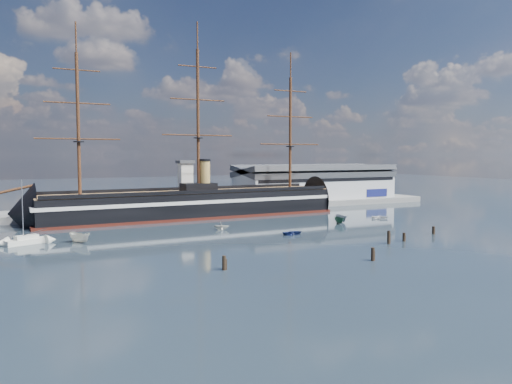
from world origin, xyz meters
name	(u,v)px	position (x,y,z in m)	size (l,w,h in m)	color
ground	(216,226)	(0.00, 40.00, 0.00)	(600.00, 600.00, 0.00)	#1E2B33
quay	(203,211)	(10.00, 76.00, 0.00)	(180.00, 18.00, 2.00)	slate
warehouse	(315,183)	(58.00, 80.00, 7.98)	(63.00, 21.00, 11.60)	#B7BABC
quay_tower	(185,183)	(3.00, 73.00, 9.75)	(5.00, 5.00, 15.00)	silver
warship	(187,204)	(-1.07, 60.00, 4.04)	(113.05, 18.23, 53.94)	black
sailboat	(27,240)	(-45.80, 32.82, 0.87)	(8.85, 5.35, 13.63)	silver
motorboat_a	(80,243)	(-35.56, 29.57, 0.00)	(6.98, 2.56, 2.79)	silver
motorboat_b	(293,235)	(10.68, 18.36, 0.00)	(3.13, 1.25, 1.46)	navy
motorboat_c	(339,224)	(31.51, 28.48, 0.00)	(5.83, 2.14, 2.33)	#1F4634
motorboat_d	(222,230)	(-1.37, 32.98, 0.00)	(6.05, 2.62, 2.22)	silver
motorboat_e	(380,219)	(48.53, 31.74, 0.00)	(2.92, 1.17, 1.36)	white
motorboat_f	(342,222)	(34.11, 31.01, 0.00)	(6.47, 2.37, 2.59)	gray
piling_near_left	(224,270)	(-18.19, -7.64, 0.00)	(0.64, 0.64, 3.08)	black
piling_near_mid	(373,261)	(8.09, -13.00, 0.00)	(0.64, 0.64, 3.07)	black
piling_near_right	(388,244)	(22.20, -1.31, 0.00)	(0.64, 0.64, 3.48)	black
piling_far_right	(433,234)	(40.38, 3.65, 0.00)	(0.64, 0.64, 2.61)	black
piling_extra	(404,241)	(27.37, -0.38, 0.00)	(0.64, 0.64, 2.56)	black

